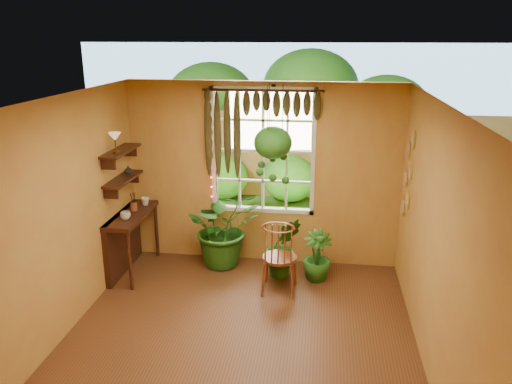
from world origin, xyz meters
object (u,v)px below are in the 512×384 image
potted_plant_mid (283,247)px  hanging_basket (273,145)px  counter_ledge (126,235)px  potted_plant_left (224,227)px  windsor_chair (279,268)px

potted_plant_mid → hanging_basket: (-0.18, 0.13, 1.43)m
counter_ledge → potted_plant_mid: 2.28m
counter_ledge → hanging_basket: (2.09, 0.27, 1.33)m
potted_plant_mid → hanging_basket: size_ratio=0.66×
potted_plant_left → hanging_basket: hanging_basket is taller
counter_ledge → hanging_basket: 2.49m
windsor_chair → potted_plant_left: windsor_chair is taller
counter_ledge → potted_plant_mid: bearing=3.6°
hanging_basket → windsor_chair: bearing=-74.9°
counter_ledge → potted_plant_mid: size_ratio=1.34×
counter_ledge → potted_plant_left: size_ratio=1.01×
potted_plant_left → counter_ledge: bearing=-163.6°
windsor_chair → potted_plant_mid: size_ratio=1.37×
potted_plant_mid → windsor_chair: bearing=-91.5°
windsor_chair → potted_plant_mid: (0.01, 0.48, 0.09)m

